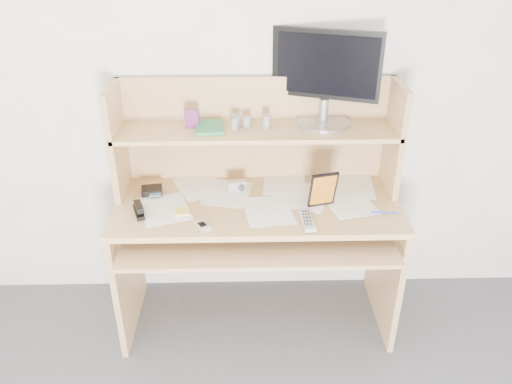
{
  "coord_description": "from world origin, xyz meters",
  "views": [
    {
      "loc": [
        -0.06,
        -0.66,
        1.98
      ],
      "look_at": [
        -0.01,
        1.43,
        0.84
      ],
      "focal_mm": 35.0,
      "sensor_mm": 36.0,
      "label": 1
    }
  ],
  "objects_px": {
    "desk": "(257,204)",
    "keyboard": "(281,225)",
    "monitor": "(326,75)",
    "game_case": "(323,190)",
    "tv_remote": "(307,220)"
  },
  "relations": [
    {
      "from": "desk",
      "to": "monitor",
      "type": "bearing_deg",
      "value": 23.39
    },
    {
      "from": "desk",
      "to": "keyboard",
      "type": "bearing_deg",
      "value": -53.92
    },
    {
      "from": "desk",
      "to": "keyboard",
      "type": "height_order",
      "value": "desk"
    },
    {
      "from": "desk",
      "to": "game_case",
      "type": "bearing_deg",
      "value": -23.54
    },
    {
      "from": "desk",
      "to": "game_case",
      "type": "xyz_separation_m",
      "value": [
        0.31,
        -0.14,
        0.15
      ]
    },
    {
      "from": "desk",
      "to": "tv_remote",
      "type": "height_order",
      "value": "desk"
    },
    {
      "from": "game_case",
      "to": "desk",
      "type": "bearing_deg",
      "value": 141.94
    },
    {
      "from": "game_case",
      "to": "monitor",
      "type": "xyz_separation_m",
      "value": [
        0.02,
        0.28,
        0.48
      ]
    },
    {
      "from": "desk",
      "to": "keyboard",
      "type": "relative_size",
      "value": 2.89
    },
    {
      "from": "keyboard",
      "to": "game_case",
      "type": "distance_m",
      "value": 0.27
    },
    {
      "from": "desk",
      "to": "keyboard",
      "type": "xyz_separation_m",
      "value": [
        0.11,
        -0.16,
        -0.03
      ]
    },
    {
      "from": "desk",
      "to": "game_case",
      "type": "height_order",
      "value": "desk"
    },
    {
      "from": "game_case",
      "to": "monitor",
      "type": "bearing_deg",
      "value": 70.86
    },
    {
      "from": "desk",
      "to": "game_case",
      "type": "distance_m",
      "value": 0.37
    },
    {
      "from": "desk",
      "to": "monitor",
      "type": "xyz_separation_m",
      "value": [
        0.34,
        0.14,
        0.63
      ]
    }
  ]
}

